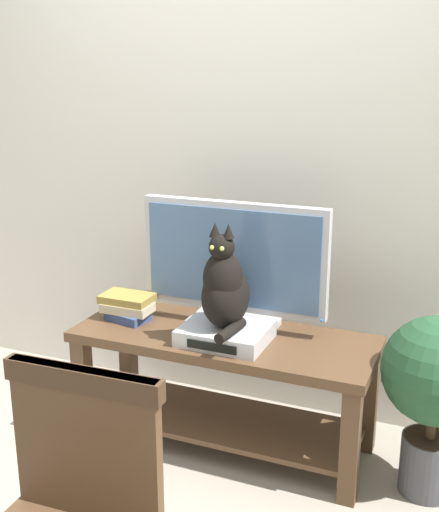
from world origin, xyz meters
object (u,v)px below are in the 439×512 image
Objects in this scene: tv at (233,263)px; book_stack at (128,306)px; potted_plant at (435,384)px; cat at (225,288)px; tv_stand at (224,370)px; media_box at (226,333)px.

tv is 0.54m from book_stack.
potted_plant is at bearing -0.18° from book_stack.
tv_stand is at bearing 114.13° from cat.
media_box reaches higher than tv_stand.
potted_plant is (1.37, -0.00, -0.12)m from book_stack.
potted_plant is (0.85, 0.07, -0.30)m from cat.
tv_stand is at bearing 117.67° from media_box.
book_stack reaches higher than media_box.
potted_plant is (0.85, 0.05, -0.09)m from media_box.
tv_stand is 1.77× the size of potted_plant.
media_box is at bearing -176.33° from potted_plant.
cat reaches higher than media_box.
media_box is (0.03, -0.18, -0.26)m from tv.
tv is 1.13× the size of potted_plant.
tv is at bearing 172.29° from potted_plant.
cat is 0.91m from potted_plant.
media_box is 1.50× the size of book_stack.
cat is at bearing -8.08° from book_stack.
book_stack is at bearing -179.22° from tv_stand.
potted_plant is at bearing -0.70° from tv_stand.
cat is (0.04, -0.19, -0.05)m from tv.
tv_stand is 0.48m from tv.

